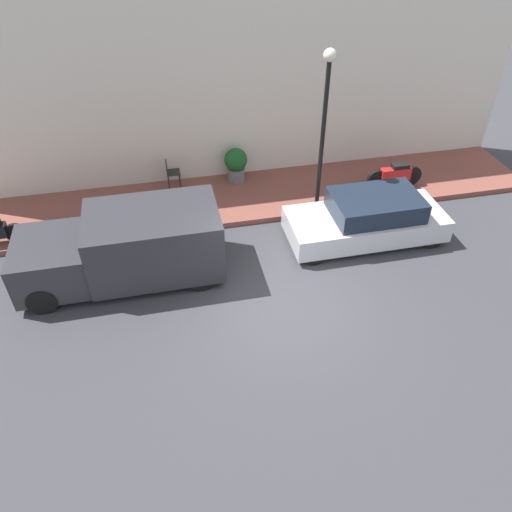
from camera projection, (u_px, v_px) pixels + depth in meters
ground_plane at (283, 304)px, 11.69m from camera, size 60.00×60.00×0.00m
sidewalk at (244, 197)px, 15.16m from camera, size 2.72×17.61×0.16m
building_facade at (232, 62)px, 14.08m from camera, size 0.30×17.61×7.23m
parked_car at (368, 219)px, 13.31m from camera, size 1.75×4.20×1.31m
delivery_van at (124, 247)px, 11.91m from camera, size 2.00×4.81×1.76m
motorcycle_red at (395, 175)px, 15.21m from camera, size 0.30×1.77×0.77m
streetlamp at (325, 111)px, 12.77m from camera, size 0.33×0.33×4.48m
potted_plant at (236, 163)px, 15.42m from camera, size 0.71×0.71×1.07m
cafe_chair at (171, 172)px, 15.15m from camera, size 0.40×0.40×0.87m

